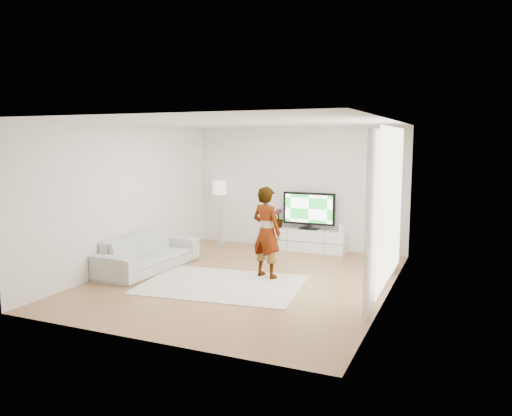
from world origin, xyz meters
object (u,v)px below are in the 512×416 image
at_px(player, 267,232).
at_px(floor_lamp, 219,190).
at_px(media_console, 308,240).
at_px(rug, 222,284).
at_px(sofa, 149,253).
at_px(television, 309,209).

height_order(player, floor_lamp, player).
relative_size(media_console, rug, 0.64).
bearing_deg(sofa, floor_lamp, -0.39).
xyz_separation_m(media_console, floor_lamp, (-2.22, -0.06, 1.05)).
bearing_deg(television, sofa, -129.13).
height_order(rug, player, player).
bearing_deg(floor_lamp, player, -47.54).
relative_size(television, sofa, 0.53).
distance_m(media_console, rug, 3.26).
distance_m(rug, sofa, 1.84).
xyz_separation_m(television, rug, (-0.56, -3.23, -0.94)).
xyz_separation_m(sofa, floor_lamp, (0.11, 2.78, 0.96)).
bearing_deg(player, rug, 72.60).
height_order(television, floor_lamp, floor_lamp).
bearing_deg(sofa, media_console, -37.47).
distance_m(media_console, sofa, 3.68).
bearing_deg(sofa, rug, -99.67).
relative_size(media_console, television, 1.43).
relative_size(sofa, floor_lamp, 1.50).
bearing_deg(rug, floor_lamp, 117.93).
bearing_deg(media_console, player, -90.62).
bearing_deg(television, floor_lamp, -177.61).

